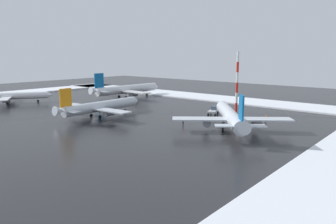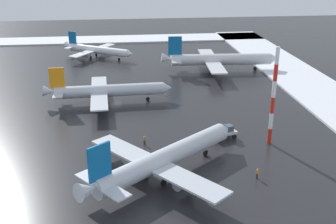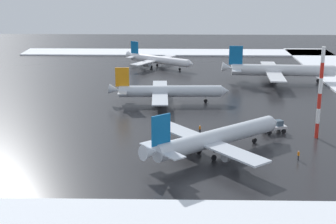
# 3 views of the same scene
# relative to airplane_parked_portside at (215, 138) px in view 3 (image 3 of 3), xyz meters

# --- Properties ---
(ground_plane) EXTENTS (240.00, 240.00, 0.00)m
(ground_plane) POSITION_rel_airplane_parked_portside_xyz_m (40.86, 7.30, -3.14)
(ground_plane) COLOR #232326
(snow_bank_right) EXTENTS (14.00, 116.00, 0.46)m
(snow_bank_right) POSITION_rel_airplane_parked_portside_xyz_m (107.86, 7.30, -2.91)
(snow_bank_right) COLOR white
(snow_bank_right) RESTS_ON ground_plane
(airplane_parked_portside) EXTENTS (24.11, 26.69, 9.51)m
(airplane_parked_portside) POSITION_rel_airplane_parked_portside_xyz_m (0.00, 0.00, 0.00)
(airplane_parked_portside) COLOR silver
(airplane_parked_portside) RESTS_ON ground_plane
(airplane_parked_starboard) EXTENTS (28.46, 34.33, 10.19)m
(airplane_parked_starboard) POSITION_rel_airplane_parked_portside_xyz_m (59.16, -22.35, 0.23)
(airplane_parked_starboard) COLOR silver
(airplane_parked_starboard) RESTS_ON ground_plane
(airplane_foreground_jet) EXTENTS (24.35, 29.40, 8.74)m
(airplane_foreground_jet) POSITION_rel_airplane_parked_portside_xyz_m (35.27, 9.24, -0.26)
(airplane_foreground_jet) COLOR silver
(airplane_foreground_jet) RESTS_ON ground_plane
(airplane_far_rear) EXTENTS (19.87, 23.15, 7.78)m
(airplane_far_rear) POSITION_rel_airplane_parked_portside_xyz_m (79.31, 13.24, -0.57)
(airplane_far_rear) COLOR white
(airplane_far_rear) RESTS_ON ground_plane
(pushback_tug) EXTENTS (3.60, 5.07, 2.50)m
(pushback_tug) POSITION_rel_airplane_parked_portside_xyz_m (12.88, -13.03, -1.86)
(pushback_tug) COLOR silver
(pushback_tug) RESTS_ON ground_plane
(ground_crew_mid_apron) EXTENTS (0.36, 0.36, 1.71)m
(ground_crew_mid_apron) POSITION_rel_airplane_parked_portside_xyz_m (-2.23, -14.30, -2.17)
(ground_crew_mid_apron) COLOR black
(ground_crew_mid_apron) RESTS_ON ground_plane
(ground_crew_near_tug) EXTENTS (0.36, 0.36, 1.71)m
(ground_crew_near_tug) POSITION_rel_airplane_parked_portside_xyz_m (11.96, 2.16, -2.17)
(ground_crew_near_tug) COLOR black
(ground_crew_near_tug) RESTS_ON ground_plane
(antenna_mast) EXTENTS (0.70, 0.70, 17.84)m
(antenna_mast) POSITION_rel_airplane_parked_portside_xyz_m (9.72, -20.43, 5.78)
(antenna_mast) COLOR red
(antenna_mast) RESTS_ON ground_plane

